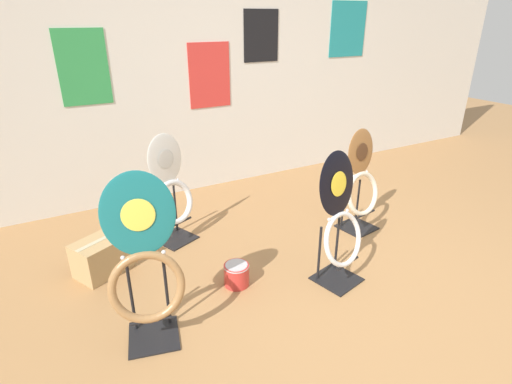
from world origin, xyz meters
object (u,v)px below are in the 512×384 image
storage_box (102,256)px  toilet_seat_display_teal_sax (145,270)px  toilet_seat_display_woodgrain (361,184)px  paint_can (237,274)px  toilet_seat_display_white_plain (171,193)px  toilet_seat_display_jazz_black (340,222)px

storage_box → toilet_seat_display_teal_sax: bearing=-80.7°
toilet_seat_display_woodgrain → paint_can: bearing=-170.2°
toilet_seat_display_teal_sax → storage_box: 0.89m
toilet_seat_display_teal_sax → storage_box: toilet_seat_display_teal_sax is taller
toilet_seat_display_woodgrain → toilet_seat_display_white_plain: toilet_seat_display_white_plain is taller
toilet_seat_display_white_plain → paint_can: toilet_seat_display_white_plain is taller
toilet_seat_display_white_plain → storage_box: toilet_seat_display_white_plain is taller
toilet_seat_display_teal_sax → paint_can: 0.77m
toilet_seat_display_woodgrain → toilet_seat_display_white_plain: bearing=158.5°
toilet_seat_display_white_plain → storage_box: (-0.60, -0.19, -0.29)m
toilet_seat_display_jazz_black → storage_box: toilet_seat_display_jazz_black is taller
toilet_seat_display_jazz_black → storage_box: size_ratio=2.11×
toilet_seat_display_teal_sax → storage_box: (-0.13, 0.81, -0.33)m
toilet_seat_display_jazz_black → storage_box: bearing=148.2°
toilet_seat_display_teal_sax → toilet_seat_display_woodgrain: bearing=12.9°
toilet_seat_display_jazz_black → paint_can: bearing=156.7°
toilet_seat_display_woodgrain → paint_can: (-1.27, -0.22, -0.33)m
toilet_seat_display_woodgrain → storage_box: bearing=169.6°
paint_can → toilet_seat_display_jazz_black: bearing=-23.3°
paint_can → toilet_seat_display_white_plain: bearing=102.5°
toilet_seat_display_woodgrain → toilet_seat_display_jazz_black: size_ratio=0.95×
toilet_seat_display_jazz_black → toilet_seat_display_white_plain: (-0.81, 1.06, -0.03)m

